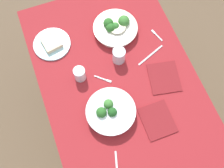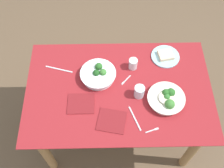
# 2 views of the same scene
# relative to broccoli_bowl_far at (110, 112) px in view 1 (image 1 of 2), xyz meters

# --- Properties ---
(ground_plane) EXTENTS (6.00, 6.00, 0.00)m
(ground_plane) POSITION_rel_broccoli_bowl_far_xyz_m (0.15, -0.11, -0.77)
(ground_plane) COLOR brown
(dining_table) EXTENTS (1.33, 0.85, 0.74)m
(dining_table) POSITION_rel_broccoli_bowl_far_xyz_m (0.15, -0.11, -0.16)
(dining_table) COLOR maroon
(dining_table) RESTS_ON ground_plane
(broccoli_bowl_far) EXTENTS (0.26, 0.26, 0.09)m
(broccoli_bowl_far) POSITION_rel_broccoli_bowl_far_xyz_m (0.00, 0.00, 0.00)
(broccoli_bowl_far) COLOR white
(broccoli_bowl_far) RESTS_ON dining_table
(broccoli_bowl_near) EXTENTS (0.26, 0.26, 0.09)m
(broccoli_bowl_near) POSITION_rel_broccoli_bowl_far_xyz_m (0.47, -0.21, -0.00)
(broccoli_bowl_near) COLOR silver
(broccoli_bowl_near) RESTS_ON dining_table
(bread_side_plate) EXTENTS (0.22, 0.22, 0.04)m
(bread_side_plate) POSITION_rel_broccoli_bowl_far_xyz_m (0.51, 0.17, -0.02)
(bread_side_plate) COLOR #99C6D1
(bread_side_plate) RESTS_ON dining_table
(water_glass_center) EXTENTS (0.07, 0.07, 0.09)m
(water_glass_center) POSITION_rel_broccoli_bowl_far_xyz_m (0.28, -0.16, 0.01)
(water_glass_center) COLOR silver
(water_glass_center) RESTS_ON dining_table
(water_glass_side) EXTENTS (0.06, 0.06, 0.09)m
(water_glass_side) POSITION_rel_broccoli_bowl_far_xyz_m (0.26, 0.08, 0.01)
(water_glass_side) COLOR silver
(water_glass_side) RESTS_ON dining_table
(fork_by_far_bowl) EXTENTS (0.07, 0.08, 0.00)m
(fork_by_far_bowl) POSITION_rel_broccoli_bowl_far_xyz_m (0.20, -0.03, -0.03)
(fork_by_far_bowl) COLOR #B7B7BC
(fork_by_far_bowl) RESTS_ON dining_table
(fork_by_near_bowl) EXTENTS (0.09, 0.04, 0.00)m
(fork_by_near_bowl) POSITION_rel_broccoli_bowl_far_xyz_m (0.36, -0.42, -0.03)
(fork_by_near_bowl) COLOR #B7B7BC
(fork_by_near_bowl) RESTS_ON dining_table
(table_knife_left) EXTENTS (0.08, 0.18, 0.00)m
(table_knife_left) POSITION_rel_broccoli_bowl_far_xyz_m (0.25, -0.34, -0.03)
(table_knife_left) COLOR #B7B7BC
(table_knife_left) RESTS_ON dining_table
(napkin_folded_upper) EXTENTS (0.22, 0.20, 0.01)m
(napkin_folded_upper) POSITION_rel_broccoli_bowl_far_xyz_m (0.09, -0.35, -0.03)
(napkin_folded_upper) COLOR maroon
(napkin_folded_upper) RESTS_ON dining_table
(napkin_folded_lower) EXTENTS (0.19, 0.16, 0.01)m
(napkin_folded_lower) POSITION_rel_broccoli_bowl_far_xyz_m (-0.12, -0.22, -0.03)
(napkin_folded_lower) COLOR maroon
(napkin_folded_lower) RESTS_ON dining_table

